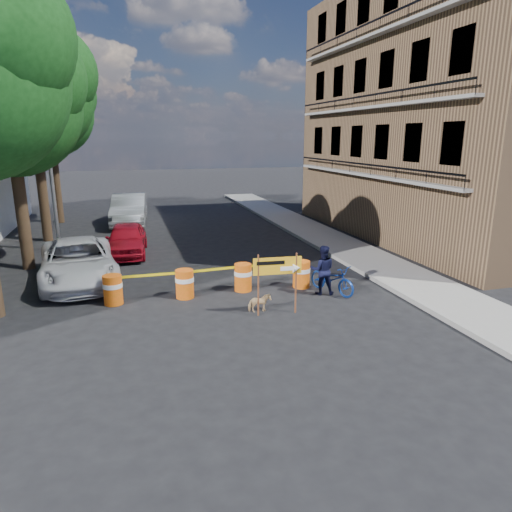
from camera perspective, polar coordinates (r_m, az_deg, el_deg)
ground at (r=12.90m, az=-0.91°, el=-7.57°), size 120.00×120.00×0.00m
sidewalk_east at (r=20.42m, az=11.52°, el=0.78°), size 2.40×40.00×0.15m
apartment_building at (r=24.72m, az=22.52°, el=16.23°), size 8.00×16.00×12.00m
tree_mid_a at (r=18.90m, az=-28.42°, el=16.42°), size 5.25×5.00×8.68m
tree_mid_b at (r=23.86m, az=-26.14°, el=17.69°), size 5.67×5.40×9.62m
tree_far at (r=28.78m, az=-24.39°, el=16.12°), size 5.04×4.80×8.84m
streetlamp at (r=21.21m, az=-24.35°, el=12.07°), size 1.25×0.18×8.00m
barrel_far_left at (r=14.31m, az=-17.46°, el=-3.97°), size 0.58×0.58×0.90m
barrel_mid_left at (r=14.37m, az=-8.91°, el=-3.38°), size 0.58×0.58×0.90m
barrel_mid_right at (r=14.85m, az=-1.63°, el=-2.60°), size 0.58×0.58×0.90m
barrel_far_right at (r=15.25m, az=5.69°, el=-2.20°), size 0.58×0.58×0.90m
detour_sign at (r=12.69m, az=3.45°, el=-1.79°), size 1.38×0.27×1.77m
pedestrian at (r=14.60m, az=8.32°, el=-1.74°), size 0.92×0.81×1.59m
bicycle at (r=14.71m, az=9.56°, el=-1.22°), size 0.95×1.12×1.81m
dog at (r=13.12m, az=0.43°, el=-5.90°), size 0.64×0.29×0.54m
suv_white at (r=16.79m, az=-21.36°, el=-0.67°), size 2.97×5.47×1.46m
sedan_red at (r=20.10m, az=-15.88°, el=2.05°), size 1.90×4.07×1.35m
sedan_silver at (r=27.11m, az=-15.56°, el=5.63°), size 2.23×5.32×1.71m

